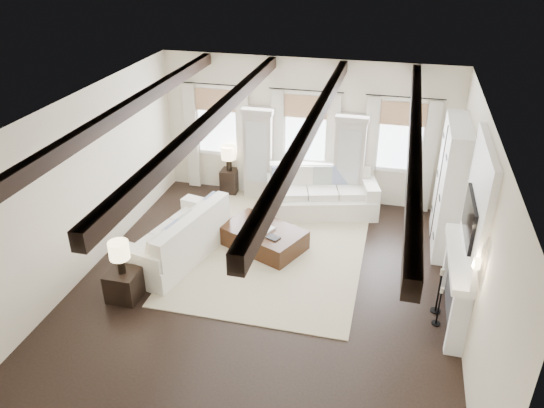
% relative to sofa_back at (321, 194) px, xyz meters
% --- Properties ---
extents(ground, '(7.50, 7.50, 0.00)m').
position_rel_sofa_back_xyz_m(ground, '(-0.50, -3.12, -0.41)').
color(ground, black).
rests_on(ground, ground).
extents(room_shell, '(6.54, 7.54, 3.22)m').
position_rel_sofa_back_xyz_m(room_shell, '(0.25, -2.23, 1.48)').
color(room_shell, '#ECE1C5').
rests_on(room_shell, ground).
extents(area_rug, '(3.42, 4.98, 0.02)m').
position_rel_sofa_back_xyz_m(area_rug, '(-0.62, -1.59, -0.40)').
color(area_rug, '#BEB391').
rests_on(area_rug, ground).
extents(sofa_back, '(2.55, 1.65, 1.01)m').
position_rel_sofa_back_xyz_m(sofa_back, '(0.00, 0.00, 0.00)').
color(sofa_back, white).
rests_on(sofa_back, ground).
extents(sofa_left, '(1.52, 2.47, 0.99)m').
position_rel_sofa_back_xyz_m(sofa_left, '(-2.28, -2.53, -0.01)').
color(sofa_left, white).
rests_on(sofa_left, ground).
extents(ottoman, '(1.83, 1.53, 0.41)m').
position_rel_sofa_back_xyz_m(ottoman, '(-0.86, -1.78, -0.20)').
color(ottoman, black).
rests_on(ottoman, ground).
extents(tray, '(0.61, 0.55, 0.04)m').
position_rel_sofa_back_xyz_m(tray, '(-0.92, -1.80, 0.02)').
color(tray, white).
rests_on(tray, ottoman).
extents(book_lower, '(0.32, 0.29, 0.04)m').
position_rel_sofa_back_xyz_m(book_lower, '(-0.93, -1.77, 0.06)').
color(book_lower, '#262628').
rests_on(book_lower, tray).
extents(book_upper, '(0.27, 0.25, 0.03)m').
position_rel_sofa_back_xyz_m(book_upper, '(-0.90, -1.72, 0.10)').
color(book_upper, beige).
rests_on(book_upper, book_lower).
extents(book_loose, '(0.29, 0.26, 0.03)m').
position_rel_sofa_back_xyz_m(book_loose, '(-0.58, -2.07, 0.02)').
color(book_loose, '#262628').
rests_on(book_loose, ottoman).
extents(side_table_front, '(0.52, 0.52, 0.52)m').
position_rel_sofa_back_xyz_m(side_table_front, '(-2.72, -3.89, -0.15)').
color(side_table_front, black).
rests_on(side_table_front, ground).
extents(lamp_front, '(0.34, 0.34, 0.58)m').
position_rel_sofa_back_xyz_m(lamp_front, '(-2.72, -3.89, 0.51)').
color(lamp_front, black).
rests_on(lamp_front, side_table_front).
extents(side_table_back, '(0.38, 0.38, 0.57)m').
position_rel_sofa_back_xyz_m(side_table_back, '(-2.24, 0.38, -0.12)').
color(side_table_back, black).
rests_on(side_table_back, ground).
extents(lamp_back, '(0.34, 0.34, 0.59)m').
position_rel_sofa_back_xyz_m(lamp_back, '(-2.24, 0.38, 0.57)').
color(lamp_back, black).
rests_on(lamp_back, side_table_back).
extents(candlestick_near, '(0.14, 0.14, 0.70)m').
position_rel_sofa_back_xyz_m(candlestick_near, '(2.40, -3.33, -0.12)').
color(candlestick_near, black).
rests_on(candlestick_near, ground).
extents(candlestick_far, '(0.17, 0.17, 0.83)m').
position_rel_sofa_back_xyz_m(candlestick_far, '(2.40, -3.01, -0.06)').
color(candlestick_far, black).
rests_on(candlestick_far, ground).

